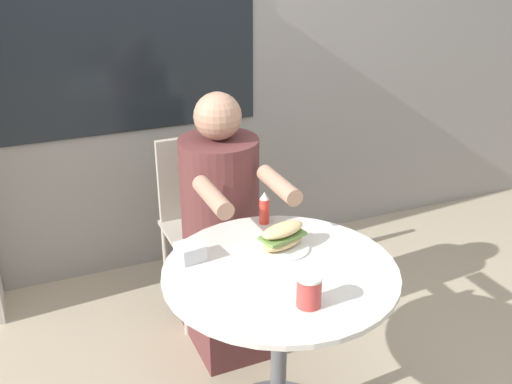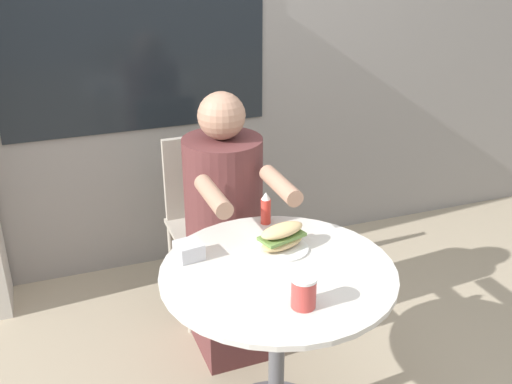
{
  "view_description": "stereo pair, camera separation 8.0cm",
  "coord_description": "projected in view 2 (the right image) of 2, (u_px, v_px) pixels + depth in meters",
  "views": [
    {
      "loc": [
        -0.76,
        -1.61,
        1.82
      ],
      "look_at": [
        0.0,
        0.22,
        0.92
      ],
      "focal_mm": 42.0,
      "sensor_mm": 36.0,
      "label": 1
    },
    {
      "loc": [
        -0.68,
        -1.64,
        1.82
      ],
      "look_at": [
        0.0,
        0.22,
        0.92
      ],
      "focal_mm": 42.0,
      "sensor_mm": 36.0,
      "label": 2
    }
  ],
  "objects": [
    {
      "name": "napkin_box",
      "position": [
        189.0,
        250.0,
        2.13
      ],
      "size": [
        0.1,
        0.1,
        0.06
      ],
      "rotation": [
        0.0,
        0.0,
        0.16
      ],
      "color": "silver",
      "rests_on": "cafe_table"
    },
    {
      "name": "drink_cup",
      "position": [
        304.0,
        292.0,
        1.85
      ],
      "size": [
        0.08,
        0.08,
        0.11
      ],
      "color": "#B73D38",
      "rests_on": "cafe_table"
    },
    {
      "name": "seated_diner",
      "position": [
        226.0,
        241.0,
        2.66
      ],
      "size": [
        0.35,
        0.62,
        1.18
      ],
      "rotation": [
        0.0,
        0.0,
        3.16
      ],
      "color": "brown",
      "rests_on": "ground_plane"
    },
    {
      "name": "sandwich_on_plate",
      "position": [
        282.0,
        239.0,
        2.18
      ],
      "size": [
        0.2,
        0.2,
        0.1
      ],
      "rotation": [
        0.0,
        0.0,
        0.29
      ],
      "color": "white",
      "rests_on": "cafe_table"
    },
    {
      "name": "storefront_wall",
      "position": [
        172.0,
        10.0,
        3.02
      ],
      "size": [
        8.0,
        0.09,
        2.8
      ],
      "color": "gray",
      "rests_on": "ground_plane"
    },
    {
      "name": "diner_chair",
      "position": [
        204.0,
        208.0,
        2.96
      ],
      "size": [
        0.39,
        0.39,
        0.87
      ],
      "rotation": [
        0.0,
        0.0,
        3.16
      ],
      "color": "#ADA393",
      "rests_on": "ground_plane"
    },
    {
      "name": "condiment_bottle",
      "position": [
        266.0,
        208.0,
        2.36
      ],
      "size": [
        0.04,
        0.04,
        0.13
      ],
      "color": "red",
      "rests_on": "cafe_table"
    },
    {
      "name": "cafe_table",
      "position": [
        277.0,
        313.0,
        2.15
      ],
      "size": [
        0.82,
        0.82,
        0.72
      ],
      "color": "beige",
      "rests_on": "ground_plane"
    }
  ]
}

